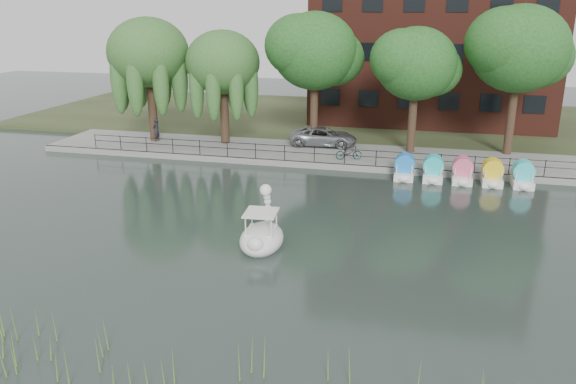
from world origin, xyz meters
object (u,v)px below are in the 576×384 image
at_px(bicycle, 349,152).
at_px(pedestrian, 156,128).
at_px(swan_boat, 262,234).
at_px(minivan, 323,135).

height_order(bicycle, pedestrian, pedestrian).
bearing_deg(swan_boat, pedestrian, 124.42).
distance_m(minivan, swan_boat, 17.63).
bearing_deg(pedestrian, swan_boat, 50.76).
bearing_deg(minivan, swan_boat, 177.03).
xyz_separation_m(minivan, pedestrian, (-12.48, -1.56, 0.22)).
distance_m(bicycle, pedestrian, 14.95).
bearing_deg(bicycle, pedestrian, 65.80).
bearing_deg(pedestrian, minivan, 108.96).
bearing_deg(minivan, pedestrian, 92.56).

